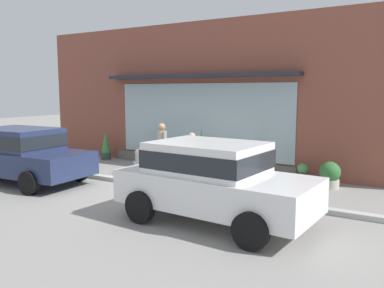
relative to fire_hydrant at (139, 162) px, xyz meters
The scene contains 15 objects.
ground_plane 1.48m from the fire_hydrant, 44.43° to the right, with size 60.00×60.00×0.00m, color gray.
curb_strip 1.61m from the fire_hydrant, 49.64° to the right, with size 14.00×0.24×0.12m, color #B2B2AD.
storefront 3.17m from the fire_hydrant, 64.99° to the left, with size 14.00×0.81×5.04m.
fire_hydrant is the anchor object (origin of this frame).
pedestrian_with_handbag 1.02m from the fire_hydrant, ahead, with size 0.58×0.45×1.69m.
pedestrian_passerby 2.54m from the fire_hydrant, 15.25° to the right, with size 0.49×0.21×1.54m.
parked_car_white 5.25m from the fire_hydrant, 34.64° to the right, with size 4.12×2.22×1.64m.
parked_car_navy 3.53m from the fire_hydrant, 129.11° to the right, with size 4.22×2.18×1.60m.
potted_plant_low_front 3.29m from the fire_hydrant, 151.76° to the left, with size 0.38×0.38×1.10m.
potted_plant_trailing_edge 1.32m from the fire_hydrant, 102.09° to the left, with size 0.47×0.47×1.01m.
potted_plant_window_right 3.59m from the fire_hydrant, 24.23° to the left, with size 0.38×0.38×0.49m.
potted_plant_near_hydrant 5.13m from the fire_hydrant, 18.35° to the left, with size 0.31×0.31×0.55m.
potted_plant_window_center 2.12m from the fire_hydrant, 45.87° to the left, with size 0.36×0.36×1.44m.
potted_plant_by_entrance 5.86m from the fire_hydrant, 12.34° to the left, with size 0.57×0.57×0.74m.
potted_plant_corner_tall 2.86m from the fire_hydrant, 32.99° to the left, with size 0.45×0.45×0.63m.
Camera 1 is at (7.07, -9.06, 2.67)m, focal length 37.55 mm.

